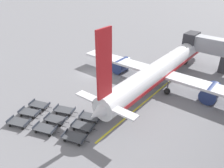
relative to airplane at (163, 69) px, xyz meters
name	(u,v)px	position (x,y,z in m)	size (l,w,h in m)	color
ground_plane	(92,74)	(-13.53, -4.36, -3.12)	(500.00, 500.00, 0.00)	gray
airplane	(163,69)	(0.00, 0.00, 0.00)	(35.17, 39.61, 13.90)	white
baggage_dolly_row_near_col_a	(19,122)	(-11.36, -23.05, -2.63)	(3.78, 2.46, 0.92)	#424449
baggage_dolly_row_near_col_b	(45,129)	(-7.24, -21.86, -2.63)	(3.78, 2.38, 0.92)	#424449
baggage_dolly_row_near_col_c	(74,137)	(-2.82, -20.87, -2.63)	(3.79, 2.27, 0.92)	#424449
baggage_dolly_row_mid_a_col_a	(30,112)	(-12.11, -20.70, -2.63)	(3.78, 2.46, 0.92)	#424449
baggage_dolly_row_mid_a_col_b	(56,119)	(-7.61, -19.64, -2.63)	(3.79, 2.32, 0.92)	#424449
baggage_dolly_row_mid_a_col_c	(83,126)	(-3.39, -18.57, -2.63)	(3.79, 2.28, 0.92)	#424449
baggage_dolly_row_mid_b_col_a	(40,105)	(-12.50, -18.54, -2.63)	(3.79, 2.36, 0.92)	#424449
baggage_dolly_row_mid_b_col_b	(65,110)	(-8.20, -17.30, -2.63)	(3.78, 2.46, 0.92)	#424449
baggage_dolly_row_mid_b_col_c	(90,117)	(-3.88, -16.38, -2.63)	(3.79, 2.30, 0.92)	#424449
stand_guidance_stripe	(143,104)	(0.43, -8.31, -3.11)	(1.75, 23.06, 0.01)	yellow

